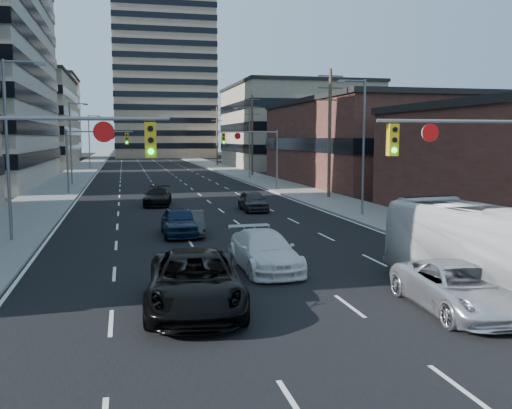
{
  "coord_description": "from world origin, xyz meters",
  "views": [
    {
      "loc": [
        -4.93,
        -10.13,
        5.22
      ],
      "look_at": [
        0.89,
        14.98,
        2.2
      ],
      "focal_mm": 40.0,
      "sensor_mm": 36.0,
      "label": 1
    }
  ],
  "objects": [
    {
      "name": "ground",
      "position": [
        0.0,
        0.0,
        0.0
      ],
      "size": [
        400.0,
        400.0,
        0.0
      ],
      "primitive_type": "plane",
      "color": "black",
      "rests_on": "ground"
    },
    {
      "name": "road_surface",
      "position": [
        0.0,
        130.0,
        0.01
      ],
      "size": [
        18.0,
        300.0,
        0.02
      ],
      "primitive_type": "cube",
      "color": "black",
      "rests_on": "ground"
    },
    {
      "name": "sidewalk_left",
      "position": [
        -11.5,
        130.0,
        0.07
      ],
      "size": [
        5.0,
        300.0,
        0.15
      ],
      "primitive_type": "cube",
      "color": "slate",
      "rests_on": "ground"
    },
    {
      "name": "sidewalk_right",
      "position": [
        11.5,
        130.0,
        0.07
      ],
      "size": [
        5.0,
        300.0,
        0.15
      ],
      "primitive_type": "cube",
      "color": "slate",
      "rests_on": "ground"
    },
    {
      "name": "office_left_far",
      "position": [
        -24.0,
        100.0,
        8.0
      ],
      "size": [
        20.0,
        30.0,
        16.0
      ],
      "primitive_type": "cube",
      "color": "gray",
      "rests_on": "ground"
    },
    {
      "name": "storefront_right_mid",
      "position": [
        24.0,
        50.0,
        4.5
      ],
      "size": [
        20.0,
        30.0,
        9.0
      ],
      "primitive_type": "cube",
      "color": "#472119",
      "rests_on": "ground"
    },
    {
      "name": "office_right_far",
      "position": [
        25.0,
        88.0,
        7.0
      ],
      "size": [
        22.0,
        28.0,
        14.0
      ],
      "primitive_type": "cube",
      "color": "gray",
      "rests_on": "ground"
    },
    {
      "name": "apartment_tower",
      "position": [
        6.0,
        150.0,
        29.0
      ],
      "size": [
        26.0,
        26.0,
        58.0
      ],
      "primitive_type": "cube",
      "color": "gray",
      "rests_on": "ground"
    },
    {
      "name": "bg_block_left",
      "position": [
        -28.0,
        140.0,
        10.0
      ],
      "size": [
        24.0,
        24.0,
        20.0
      ],
      "primitive_type": "cube",
      "color": "#ADA089",
      "rests_on": "ground"
    },
    {
      "name": "bg_block_right",
      "position": [
        32.0,
        130.0,
        6.0
      ],
      "size": [
        22.0,
        22.0,
        12.0
      ],
      "primitive_type": "cube",
      "color": "gray",
      "rests_on": "ground"
    },
    {
      "name": "signal_near_left",
      "position": [
        -7.45,
        8.0,
        4.33
      ],
      "size": [
        6.59,
        0.33,
        6.0
      ],
      "color": "slate",
      "rests_on": "ground"
    },
    {
      "name": "signal_near_right",
      "position": [
        7.45,
        8.0,
        4.33
      ],
      "size": [
        6.59,
        0.33,
        6.0
      ],
      "color": "slate",
      "rests_on": "ground"
    },
    {
      "name": "signal_far_left",
      "position": [
        -7.68,
        45.0,
        4.3
      ],
      "size": [
        6.09,
        0.33,
        6.0
      ],
      "color": "slate",
      "rests_on": "ground"
    },
    {
      "name": "signal_far_right",
      "position": [
        7.68,
        45.0,
        4.3
      ],
      "size": [
        6.09,
        0.33,
        6.0
      ],
      "color": "slate",
      "rests_on": "ground"
    },
    {
      "name": "utility_pole_block",
      "position": [
        12.2,
        36.0,
        5.78
      ],
      "size": [
        2.2,
        0.28,
        11.0
      ],
      "color": "#4C3D2D",
      "rests_on": "ground"
    },
    {
      "name": "utility_pole_midblock",
      "position": [
        12.2,
        66.0,
        5.78
      ],
      "size": [
        2.2,
        0.28,
        11.0
      ],
      "color": "#4C3D2D",
      "rests_on": "ground"
    },
    {
      "name": "utility_pole_distant",
      "position": [
        12.2,
        96.0,
        5.78
      ],
      "size": [
        2.2,
        0.28,
        11.0
      ],
      "color": "#4C3D2D",
      "rests_on": "ground"
    },
    {
      "name": "streetlight_left_near",
      "position": [
        -10.34,
        20.0,
        5.05
      ],
      "size": [
        2.03,
        0.22,
        9.0
      ],
      "color": "slate",
      "rests_on": "ground"
    },
    {
      "name": "streetlight_left_mid",
      "position": [
        -10.34,
        55.0,
        5.05
      ],
      "size": [
        2.03,
        0.22,
        9.0
      ],
      "color": "slate",
      "rests_on": "ground"
    },
    {
      "name": "streetlight_left_far",
      "position": [
        -10.34,
        90.0,
        5.05
      ],
      "size": [
        2.03,
        0.22,
        9.0
      ],
      "color": "slate",
      "rests_on": "ground"
    },
    {
      "name": "streetlight_right_near",
      "position": [
        10.34,
        25.0,
        5.05
      ],
      "size": [
        2.03,
        0.22,
        9.0
      ],
      "color": "slate",
      "rests_on": "ground"
    },
    {
      "name": "streetlight_right_far",
      "position": [
        10.34,
        60.0,
        5.05
      ],
      "size": [
        2.03,
        0.22,
        9.0
      ],
      "color": "slate",
      "rests_on": "ground"
    },
    {
      "name": "black_pickup",
      "position": [
        -2.9,
        6.82,
        0.87
      ],
      "size": [
        3.49,
        6.49,
        1.73
      ],
      "primitive_type": "imported",
      "rotation": [
        0.0,
        0.0,
        -0.1
      ],
      "color": "black",
      "rests_on": "ground"
    },
    {
      "name": "white_van",
      "position": [
        0.42,
        11.44,
        0.76
      ],
      "size": [
        2.32,
        5.31,
        1.52
      ],
      "primitive_type": "imported",
      "rotation": [
        0.0,
        0.0,
        0.04
      ],
      "color": "white",
      "rests_on": "ground"
    },
    {
      "name": "silver_suv",
      "position": [
        4.78,
        4.78,
        0.73
      ],
      "size": [
        2.7,
        5.38,
        1.46
      ],
      "primitive_type": "imported",
      "rotation": [
        0.0,
        0.0,
        -0.05
      ],
      "color": "silver",
      "rests_on": "ground"
    },
    {
      "name": "sedan_blue",
      "position": [
        -2.12,
        20.22,
        0.77
      ],
      "size": [
        1.88,
        4.57,
        1.55
      ],
      "primitive_type": "imported",
      "rotation": [
        0.0,
        0.0,
        -0.01
      ],
      "color": "#0D1D37",
      "rests_on": "ground"
    },
    {
      "name": "sedan_grey_center",
      "position": [
        -1.48,
        20.19,
        0.65
      ],
      "size": [
        1.7,
        4.02,
        1.29
      ],
      "primitive_type": "imported",
      "rotation": [
        0.0,
        0.0,
        -0.09
      ],
      "color": "#2E2E30",
      "rests_on": "ground"
    },
    {
      "name": "sedan_black_far",
      "position": [
        -2.44,
        34.34,
        0.7
      ],
      "size": [
        2.59,
        5.06,
        1.41
      ],
      "primitive_type": "imported",
      "rotation": [
        0.0,
        0.0,
        -0.13
      ],
      "color": "black",
      "rests_on": "ground"
    },
    {
      "name": "sedan_grey_right",
      "position": [
        4.03,
        29.47,
        0.72
      ],
      "size": [
        1.78,
        4.27,
        1.45
      ],
      "primitive_type": "imported",
      "rotation": [
        0.0,
        0.0,
        -0.02
      ],
      "color": "#2E2D30",
      "rests_on": "ground"
    }
  ]
}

